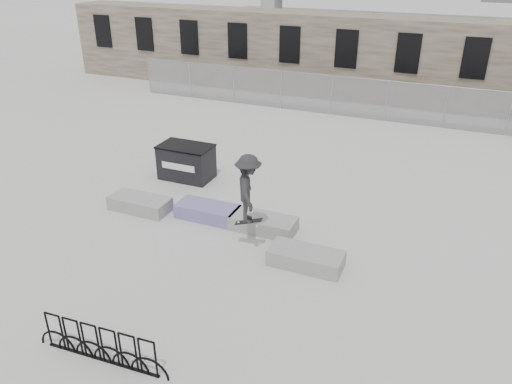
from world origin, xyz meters
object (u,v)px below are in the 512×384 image
planter_center_right (263,223)px  bike_rack (100,344)px  planter_center_left (208,211)px  dumpster (186,162)px  skateboarder (248,189)px  planter_offset (306,258)px  planter_far_left (140,203)px

planter_center_right → bike_rack: bearing=-99.4°
planter_center_left → dumpster: 3.28m
planter_center_right → bike_rack: (-1.04, -6.28, 0.19)m
dumpster → bike_rack: 9.24m
dumpster → skateboarder: 5.55m
dumpster → planter_center_right: bearing=-31.1°
planter_offset → dumpster: 6.95m
planter_far_left → bike_rack: bearing=-61.8°
bike_rack → planter_center_left: bearing=97.8°
planter_center_right → dumpster: 4.77m
planter_far_left → planter_offset: size_ratio=1.00×
planter_offset → skateboarder: bearing=173.8°
planter_center_right → planter_offset: size_ratio=1.00×
planter_offset → dumpster: (-5.85, 3.74, 0.40)m
planter_far_left → dumpster: 2.85m
dumpster → bike_rack: size_ratio=0.62×
planter_center_left → planter_offset: (3.68, -1.31, 0.00)m
planter_center_right → dumpster: (-4.08, 2.44, 0.40)m
planter_center_right → skateboarder: (0.01, -1.10, 1.64)m
planter_center_left → planter_center_right: (1.91, -0.02, 0.00)m
planter_center_left → planter_center_right: same height
planter_center_left → planter_offset: size_ratio=1.00×
planter_far_left → bike_rack: bike_rack is taller
planter_far_left → planter_center_right: size_ratio=1.00×
planter_center_left → planter_offset: bearing=-19.6°
planter_far_left → bike_rack: (3.17, -5.91, 0.19)m
planter_far_left → dumpster: bearing=87.3°
planter_offset → bike_rack: bearing=-119.5°
planter_far_left → planter_center_left: 2.34m
planter_center_right → dumpster: bearing=149.0°
planter_center_right → bike_rack: bike_rack is taller
planter_far_left → planter_center_right: 4.23m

